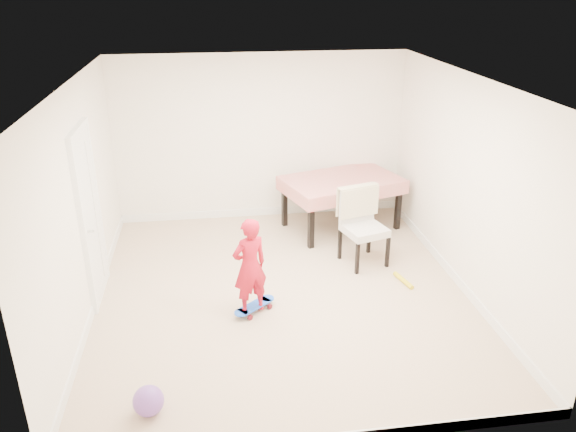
{
  "coord_description": "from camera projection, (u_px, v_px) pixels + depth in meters",
  "views": [
    {
      "loc": [
        -0.79,
        -5.98,
        3.64
      ],
      "look_at": [
        0.1,
        0.2,
        0.95
      ],
      "focal_mm": 35.0,
      "sensor_mm": 36.0,
      "label": 1
    }
  ],
  "objects": [
    {
      "name": "ground",
      "position": [
        282.0,
        293.0,
        6.97
      ],
      "size": [
        5.0,
        5.0,
        0.0
      ],
      "primitive_type": "plane",
      "color": "tan",
      "rests_on": "ground"
    },
    {
      "name": "dining_table",
      "position": [
        341.0,
        203.0,
        8.64
      ],
      "size": [
        1.95,
        1.54,
        0.8
      ],
      "primitive_type": null,
      "rotation": [
        0.0,
        0.0,
        0.31
      ],
      "color": "#BB0A0A",
      "rests_on": "ground"
    },
    {
      "name": "skateboard",
      "position": [
        255.0,
        308.0,
        6.57
      ],
      "size": [
        0.59,
        0.53,
        0.09
      ],
      "primitive_type": null,
      "rotation": [
        0.0,
        0.0,
        0.67
      ],
      "color": "blue",
      "rests_on": "ground"
    },
    {
      "name": "wall_left",
      "position": [
        81.0,
        206.0,
        6.17
      ],
      "size": [
        0.04,
        5.0,
        2.6
      ],
      "primitive_type": "cube",
      "color": "white",
      "rests_on": "ground"
    },
    {
      "name": "baseboard_right",
      "position": [
        454.0,
        276.0,
        7.24
      ],
      "size": [
        0.02,
        5.0,
        0.12
      ],
      "primitive_type": "cube",
      "color": "white",
      "rests_on": "ground"
    },
    {
      "name": "wall_back",
      "position": [
        261.0,
        138.0,
        8.71
      ],
      "size": [
        4.5,
        0.04,
        2.6
      ],
      "primitive_type": "cube",
      "color": "white",
      "rests_on": "ground"
    },
    {
      "name": "foam_toy",
      "position": [
        403.0,
        280.0,
        7.2
      ],
      "size": [
        0.15,
        0.4,
        0.06
      ],
      "primitive_type": "cylinder",
      "rotation": [
        1.57,
        0.0,
        0.24
      ],
      "color": "yellow",
      "rests_on": "ground"
    },
    {
      "name": "baseboard_left",
      "position": [
        96.0,
        302.0,
        6.66
      ],
      "size": [
        0.02,
        5.0,
        0.12
      ],
      "primitive_type": "cube",
      "color": "white",
      "rests_on": "ground"
    },
    {
      "name": "balloon",
      "position": [
        148.0,
        401.0,
        5.0
      ],
      "size": [
        0.28,
        0.28,
        0.28
      ],
      "primitive_type": "sphere",
      "color": "#7446A9",
      "rests_on": "ground"
    },
    {
      "name": "child",
      "position": [
        250.0,
        269.0,
        6.33
      ],
      "size": [
        0.5,
        0.43,
        1.16
      ],
      "primitive_type": "imported",
      "rotation": [
        0.0,
        0.0,
        3.57
      ],
      "color": "red",
      "rests_on": "ground"
    },
    {
      "name": "baseboard_back",
      "position": [
        262.0,
        212.0,
        9.21
      ],
      "size": [
        4.5,
        0.02,
        0.12
      ],
      "primitive_type": "cube",
      "color": "white",
      "rests_on": "ground"
    },
    {
      "name": "door",
      "position": [
        90.0,
        218.0,
        6.55
      ],
      "size": [
        0.11,
        0.94,
        2.11
      ],
      "primitive_type": "cube",
      "color": "white",
      "rests_on": "ground"
    },
    {
      "name": "ceiling",
      "position": [
        281.0,
        83.0,
        5.95
      ],
      "size": [
        4.5,
        5.0,
        0.04
      ],
      "primitive_type": "cube",
      "color": "white",
      "rests_on": "wall_back"
    },
    {
      "name": "wall_right",
      "position": [
        465.0,
        186.0,
        6.75
      ],
      "size": [
        0.04,
        5.0,
        2.6
      ],
      "primitive_type": "cube",
      "color": "white",
      "rests_on": "ground"
    },
    {
      "name": "wall_front",
      "position": [
        325.0,
        314.0,
        4.2
      ],
      "size": [
        4.5,
        0.04,
        2.6
      ],
      "primitive_type": "cube",
      "color": "white",
      "rests_on": "ground"
    },
    {
      "name": "dining_chair",
      "position": [
        365.0,
        228.0,
        7.5
      ],
      "size": [
        0.73,
        0.78,
        1.05
      ],
      "primitive_type": null,
      "rotation": [
        0.0,
        0.0,
        0.28
      ],
      "color": "white",
      "rests_on": "ground"
    }
  ]
}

